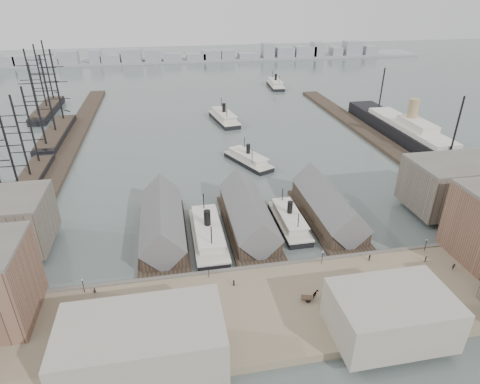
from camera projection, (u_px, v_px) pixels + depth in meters
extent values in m
plane|color=#495553|center=(260.00, 260.00, 110.65)|extent=(900.00, 900.00, 0.00)
cube|color=#7A6A52|center=(280.00, 308.00, 92.72)|extent=(180.00, 30.00, 2.00)
cube|color=#59544C|center=(265.00, 268.00, 105.58)|extent=(180.00, 1.20, 2.30)
cube|color=#2D231C|center=(69.00, 147.00, 186.36)|extent=(10.00, 220.00, 1.60)
cube|color=#2D231C|center=(370.00, 134.00, 201.76)|extent=(10.00, 180.00, 1.60)
cube|color=#2D231C|center=(164.00, 236.00, 120.04)|extent=(14.00, 42.00, 1.20)
cube|color=#2D231C|center=(163.00, 226.00, 119.50)|extent=(12.00, 36.00, 5.00)
cube|color=#59595B|center=(162.00, 218.00, 118.30)|extent=(12.60, 37.00, 12.60)
cube|color=#2D231C|center=(248.00, 228.00, 124.34)|extent=(14.00, 42.00, 1.20)
cube|color=#2D231C|center=(248.00, 218.00, 123.80)|extent=(12.00, 36.00, 5.00)
cube|color=#59595B|center=(248.00, 210.00, 122.60)|extent=(12.60, 37.00, 12.60)
cube|color=#2D231C|center=(328.00, 220.00, 128.64)|extent=(14.00, 42.00, 1.20)
cube|color=#2D231C|center=(327.00, 210.00, 128.09)|extent=(12.00, 36.00, 5.00)
cube|color=#59595B|center=(328.00, 203.00, 126.90)|extent=(12.60, 37.00, 12.60)
cube|color=#60564C|center=(453.00, 185.00, 130.63)|extent=(28.00, 20.00, 15.00)
cube|color=gray|center=(391.00, 314.00, 82.80)|extent=(24.00, 16.00, 10.00)
cube|color=gray|center=(143.00, 347.00, 74.08)|extent=(30.00, 16.00, 12.00)
cylinder|color=black|center=(83.00, 286.00, 95.35)|extent=(0.16, 0.16, 3.60)
sphere|color=beige|center=(82.00, 280.00, 94.48)|extent=(0.44, 0.44, 0.44)
cylinder|color=black|center=(209.00, 271.00, 100.31)|extent=(0.16, 0.16, 3.60)
sphere|color=beige|center=(208.00, 265.00, 99.44)|extent=(0.44, 0.44, 0.44)
cylinder|color=black|center=(322.00, 258.00, 105.27)|extent=(0.16, 0.16, 3.60)
sphere|color=beige|center=(323.00, 252.00, 104.40)|extent=(0.44, 0.44, 0.44)
cylinder|color=black|center=(425.00, 246.00, 110.23)|extent=(0.16, 0.16, 3.60)
sphere|color=beige|center=(427.00, 240.00, 109.36)|extent=(0.44, 0.44, 0.44)
cube|color=gray|center=(183.00, 59.00, 407.08)|extent=(500.00, 40.00, 2.00)
cube|color=gray|center=(7.00, 62.00, 369.58)|extent=(17.36, 14.00, 10.23)
cube|color=gray|center=(27.00, 61.00, 372.45)|extent=(20.65, 14.00, 10.28)
cube|color=gray|center=(52.00, 62.00, 376.72)|extent=(14.71, 14.00, 7.23)
cube|color=gray|center=(69.00, 58.00, 377.92)|extent=(17.63, 14.00, 13.23)
cube|color=gray|center=(96.00, 57.00, 381.89)|extent=(10.74, 14.00, 13.58)
cube|color=gray|center=(111.00, 59.00, 385.27)|extent=(18.06, 14.00, 8.64)
cube|color=gray|center=(132.00, 56.00, 387.50)|extent=(18.55, 14.00, 13.29)
cube|color=gray|center=(153.00, 56.00, 391.03)|extent=(15.33, 14.00, 12.47)
cube|color=gray|center=(172.00, 58.00, 394.94)|extent=(17.56, 14.00, 8.72)
cube|color=gray|center=(196.00, 57.00, 399.03)|extent=(18.76, 14.00, 7.63)
cube|color=gray|center=(212.00, 56.00, 401.03)|extent=(17.61, 14.00, 10.35)
cube|color=gray|center=(228.00, 55.00, 403.72)|extent=(13.38, 14.00, 10.30)
cube|color=gray|center=(248.00, 56.00, 408.10)|extent=(20.73, 14.00, 6.75)
cube|color=gray|center=(268.00, 51.00, 409.40)|extent=(11.51, 14.00, 15.57)
cube|color=gray|center=(284.00, 53.00, 413.33)|extent=(18.17, 14.00, 11.26)
cube|color=gray|center=(304.00, 52.00, 416.79)|extent=(21.81, 14.00, 11.83)
cube|color=gray|center=(317.00, 50.00, 418.24)|extent=(11.12, 14.00, 15.50)
cube|color=gray|center=(336.00, 52.00, 422.85)|extent=(10.90, 14.00, 10.29)
cube|color=gray|center=(352.00, 49.00, 424.61)|extent=(17.95, 14.00, 15.72)
cube|color=gray|center=(369.00, 51.00, 429.11)|extent=(14.21, 14.00, 10.51)
cube|color=black|center=(208.00, 238.00, 118.70)|extent=(8.65, 30.26, 1.95)
cube|color=beige|center=(208.00, 234.00, 118.06)|extent=(9.08, 30.26, 0.54)
cube|color=beige|center=(208.00, 230.00, 117.36)|extent=(7.02, 21.61, 2.38)
cube|color=beige|center=(208.00, 225.00, 116.67)|extent=(7.56, 23.77, 0.43)
cylinder|color=black|center=(207.00, 218.00, 115.58)|extent=(1.95, 1.95, 4.86)
cylinder|color=black|center=(204.00, 203.00, 124.17)|extent=(0.32, 0.32, 6.48)
cylinder|color=black|center=(211.00, 237.00, 107.18)|extent=(0.32, 0.32, 6.48)
cube|color=black|center=(289.00, 223.00, 126.18)|extent=(7.32, 25.62, 1.65)
cube|color=beige|center=(289.00, 220.00, 125.64)|extent=(7.68, 25.62, 0.46)
cube|color=beige|center=(289.00, 217.00, 125.05)|extent=(5.95, 18.30, 2.01)
cube|color=beige|center=(290.00, 213.00, 124.46)|extent=(6.40, 20.13, 0.37)
cylinder|color=black|center=(290.00, 207.00, 123.54)|extent=(1.65, 1.65, 4.12)
cylinder|color=black|center=(282.00, 196.00, 130.81)|extent=(0.27, 0.27, 5.49)
cylinder|color=black|center=(298.00, 222.00, 116.43)|extent=(0.27, 0.27, 5.49)
cube|color=black|center=(248.00, 162.00, 170.12)|extent=(17.58, 26.82, 1.68)
cube|color=beige|center=(248.00, 159.00, 169.56)|extent=(17.92, 26.98, 0.47)
cube|color=beige|center=(248.00, 156.00, 168.97)|extent=(13.22, 19.46, 2.05)
cube|color=beige|center=(248.00, 154.00, 168.37)|extent=(14.42, 21.35, 0.37)
cylinder|color=black|center=(248.00, 149.00, 167.43)|extent=(1.68, 1.68, 4.19)
cylinder|color=black|center=(244.00, 143.00, 174.83)|extent=(0.28, 0.28, 5.59)
cylinder|color=black|center=(252.00, 157.00, 160.20)|extent=(0.28, 0.28, 5.59)
cube|color=black|center=(224.00, 120.00, 222.62)|extent=(13.69, 31.84, 1.98)
cube|color=beige|center=(224.00, 118.00, 221.96)|extent=(14.12, 31.91, 0.55)
cube|color=beige|center=(224.00, 115.00, 221.26)|extent=(10.63, 22.88, 2.42)
cube|color=beige|center=(224.00, 112.00, 220.55)|extent=(11.53, 25.15, 0.44)
cylinder|color=black|center=(224.00, 108.00, 219.44)|extent=(1.98, 1.98, 4.95)
cylinder|color=black|center=(221.00, 104.00, 228.19)|extent=(0.33, 0.33, 6.60)
cylinder|color=black|center=(227.00, 113.00, 210.89)|extent=(0.33, 0.33, 6.60)
cube|color=black|center=(275.00, 86.00, 298.06)|extent=(10.23, 29.67, 1.88)
cube|color=beige|center=(275.00, 84.00, 297.44)|extent=(10.65, 29.70, 0.52)
cube|color=beige|center=(276.00, 82.00, 296.77)|extent=(8.13, 21.25, 2.29)
cube|color=beige|center=(276.00, 80.00, 296.10)|extent=(8.78, 23.36, 0.42)
cylinder|color=black|center=(276.00, 77.00, 295.05)|extent=(1.88, 1.88, 4.69)
cylinder|color=black|center=(273.00, 75.00, 303.34)|extent=(0.31, 0.31, 6.25)
cylinder|color=black|center=(279.00, 80.00, 286.95)|extent=(0.31, 0.31, 6.25)
cube|color=black|center=(27.00, 187.00, 147.06)|extent=(8.28, 57.06, 3.31)
cube|color=#2D231C|center=(26.00, 182.00, 146.17)|extent=(7.82, 51.36, 0.55)
cylinder|color=black|center=(9.00, 151.00, 133.56)|extent=(0.74, 0.74, 31.29)
cylinder|color=black|center=(21.00, 138.00, 145.19)|extent=(0.74, 0.74, 31.29)
cylinder|color=black|center=(31.00, 126.00, 156.82)|extent=(0.74, 0.74, 31.29)
cube|color=black|center=(57.00, 135.00, 197.68)|extent=(9.66, 55.81, 3.86)
cube|color=#2D231C|center=(56.00, 131.00, 196.65)|extent=(9.12, 50.23, 0.64)
cylinder|color=black|center=(37.00, 106.00, 171.67)|extent=(0.86, 0.86, 36.49)
cylinder|color=black|center=(48.00, 95.00, 188.73)|extent=(0.86, 0.86, 36.49)
cylinder|color=black|center=(57.00, 86.00, 205.78)|extent=(0.86, 0.86, 36.49)
cube|color=black|center=(48.00, 110.00, 237.38)|extent=(9.46, 52.56, 3.78)
cube|color=#2D231C|center=(47.00, 106.00, 236.37)|extent=(8.93, 47.30, 0.63)
cylinder|color=black|center=(32.00, 84.00, 212.55)|extent=(0.84, 0.84, 35.74)
cylinder|color=black|center=(40.00, 77.00, 228.61)|extent=(0.84, 0.84, 35.74)
cylinder|color=black|center=(48.00, 71.00, 244.67)|extent=(0.84, 0.84, 35.74)
cube|color=black|center=(408.00, 135.00, 193.53)|extent=(14.21, 103.86, 6.56)
cube|color=beige|center=(410.00, 126.00, 191.52)|extent=(12.03, 60.13, 2.19)
cube|color=beige|center=(417.00, 124.00, 185.49)|extent=(8.75, 21.87, 3.28)
cylinder|color=tan|center=(413.00, 111.00, 188.01)|extent=(4.81, 4.81, 10.93)
imported|color=black|center=(79.00, 317.00, 87.80)|extent=(1.50, 1.35, 1.60)
cube|color=#3F2D21|center=(66.00, 319.00, 87.24)|extent=(2.66, 1.60, 0.25)
cylinder|color=black|center=(66.00, 322.00, 86.79)|extent=(1.10, 0.12, 1.10)
cylinder|color=black|center=(67.00, 318.00, 88.00)|extent=(1.10, 0.12, 1.10)
imported|color=black|center=(199.00, 301.00, 92.27)|extent=(2.23, 1.69, 1.71)
cube|color=#3F2D21|center=(189.00, 305.00, 90.91)|extent=(2.99, 2.46, 0.25)
cylinder|color=black|center=(191.00, 308.00, 90.56)|extent=(1.03, 0.54, 1.10)
cylinder|color=black|center=(188.00, 305.00, 91.57)|extent=(1.03, 0.54, 1.10)
imported|color=black|center=(316.00, 295.00, 94.16)|extent=(1.83, 2.00, 1.68)
cube|color=#3F2D21|center=(307.00, 298.00, 93.09)|extent=(2.91, 2.16, 0.25)
cylinder|color=black|center=(308.00, 301.00, 92.70)|extent=(1.08, 0.38, 1.10)
cylinder|color=black|center=(305.00, 297.00, 93.81)|extent=(1.08, 0.38, 1.10)
imported|color=black|center=(95.00, 291.00, 95.34)|extent=(0.67, 0.53, 1.68)
imported|color=black|center=(118.00, 316.00, 88.15)|extent=(0.73, 0.86, 1.56)
imported|color=black|center=(183.00, 294.00, 94.23)|extent=(1.29, 1.11, 1.73)
imported|color=black|center=(193.00, 315.00, 88.32)|extent=(1.05, 0.66, 1.66)
imported|color=black|center=(234.00, 283.00, 98.02)|extent=(0.72, 0.89, 1.59)
imported|color=black|center=(326.00, 302.00, 92.00)|extent=(0.75, 0.76, 1.70)
imported|color=black|center=(370.00, 258.00, 107.01)|extent=(0.66, 0.83, 1.65)
imported|color=black|center=(424.00, 289.00, 95.98)|extent=(1.28, 1.08, 1.71)
imported|color=black|center=(426.00, 259.00, 106.45)|extent=(1.04, 0.95, 1.70)
imported|color=black|center=(454.00, 267.00, 103.44)|extent=(1.20, 0.76, 1.76)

